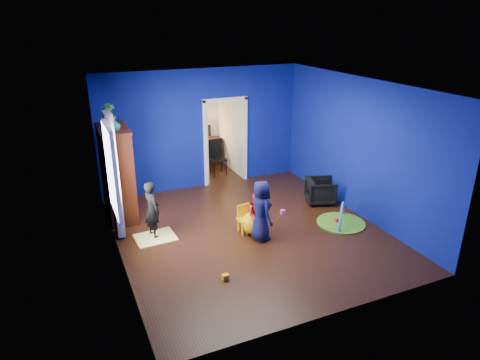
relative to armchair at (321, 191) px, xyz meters
name	(u,v)px	position (x,y,z in m)	size (l,w,h in m)	color
floor	(249,232)	(-2.10, -0.65, -0.29)	(5.00, 5.50, 0.01)	black
ceiling	(251,85)	(-2.10, -0.65, 2.61)	(5.00, 5.50, 0.01)	white
wall_back	(202,129)	(-2.10, 2.10, 1.16)	(5.00, 0.02, 2.90)	navy
wall_front	(338,225)	(-2.10, -3.40, 1.16)	(5.00, 0.02, 2.90)	navy
wall_left	(113,183)	(-4.60, -0.65, 1.16)	(0.02, 5.50, 2.90)	navy
wall_right	(358,148)	(0.40, -0.65, 1.16)	(0.02, 5.50, 2.90)	navy
alcove	(213,127)	(-1.50, 2.98, 0.96)	(1.00, 1.75, 2.50)	silver
armchair	(321,191)	(0.00, 0.00, 0.00)	(0.61, 0.63, 0.57)	black
child_black	(152,210)	(-3.88, -0.05, 0.29)	(0.42, 0.27, 1.14)	black
child_navy	(261,211)	(-2.01, -0.97, 0.31)	(0.58, 0.38, 1.19)	#0F1637
toddler_red	(257,215)	(-2.01, -0.81, 0.15)	(0.43, 0.33, 0.88)	red
vase	(114,125)	(-4.31, 0.79, 1.80)	(0.24, 0.24, 0.25)	#0B495E
potted_plant	(109,114)	(-4.31, 1.31, 1.89)	(0.25, 0.25, 0.44)	#338D37
tv_armoire	(117,174)	(-4.31, 1.09, 0.69)	(0.58, 1.14, 1.96)	#3E1A0A
crt_tv	(119,172)	(-4.27, 1.09, 0.73)	(0.46, 0.70, 0.54)	silver
yellow_blanket	(155,238)	(-3.88, -0.15, -0.27)	(0.75, 0.60, 0.03)	#F2E07A
hopper_ball	(253,223)	(-2.06, -0.72, -0.06)	(0.45, 0.45, 0.45)	yellow
kid_chair	(246,221)	(-2.16, -0.61, -0.04)	(0.28, 0.28, 0.50)	yellow
play_mat	(341,223)	(-0.20, -1.08, -0.27)	(0.99, 0.99, 0.03)	green
toy_arch	(341,223)	(-0.20, -1.08, -0.27)	(0.89, 0.89, 0.05)	#3F8CD8
window_left	(110,171)	(-4.58, -0.30, 1.26)	(0.03, 0.95, 1.55)	white
curtain	(114,176)	(-4.47, 0.25, 0.96)	(0.14, 0.42, 2.40)	slate
doorway	(225,143)	(-1.50, 2.10, 0.76)	(1.16, 0.10, 2.10)	white
study_desk	(206,152)	(-1.50, 3.61, 0.09)	(0.88, 0.44, 0.75)	#3D140A
desk_monitor	(204,131)	(-1.50, 3.73, 0.66)	(0.40, 0.05, 0.32)	black
desk_lamp	(195,133)	(-1.78, 3.67, 0.64)	(0.14, 0.14, 0.14)	#FFD88C
folding_chair	(218,159)	(-1.50, 2.65, 0.17)	(0.40, 0.40, 0.92)	black
book_shelf	(203,93)	(-1.50, 3.72, 1.73)	(0.88, 0.24, 0.04)	white
toy_0	(337,220)	(-0.25, -1.01, -0.24)	(0.10, 0.08, 0.10)	#F93529
toy_1	(226,277)	(-3.15, -1.98, -0.24)	(0.10, 0.08, 0.10)	orange
toy_2	(263,218)	(-1.62, -0.28, -0.23)	(0.11, 0.11, 0.11)	green
toy_3	(283,212)	(-1.09, -0.20, -0.24)	(0.10, 0.08, 0.10)	#BA458E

